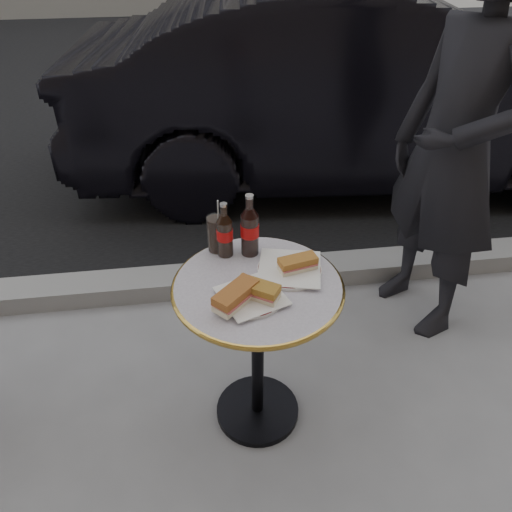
{
  "coord_description": "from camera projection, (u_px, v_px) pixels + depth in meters",
  "views": [
    {
      "loc": [
        -0.19,
        -1.37,
        1.86
      ],
      "look_at": [
        0.0,
        0.05,
        0.82
      ],
      "focal_mm": 35.0,
      "sensor_mm": 36.0,
      "label": 1
    }
  ],
  "objects": [
    {
      "name": "pedestrian",
      "position": [
        455.0,
        154.0,
        2.21
      ],
      "size": [
        0.64,
        0.78,
        1.85
      ],
      "primitive_type": "imported",
      "rotation": [
        0.0,
        0.0,
        -1.23
      ],
      "color": "black",
      "rests_on": "ground"
    },
    {
      "name": "sandwich_left_b",
      "position": [
        257.0,
        291.0,
        1.69
      ],
      "size": [
        0.16,
        0.14,
        0.05
      ],
      "primitive_type": "cube",
      "rotation": [
        0.0,
        0.0,
        -0.59
      ],
      "color": "#A27029",
      "rests_on": "plate_left"
    },
    {
      "name": "sandwich_right",
      "position": [
        298.0,
        264.0,
        1.81
      ],
      "size": [
        0.15,
        0.1,
        0.05
      ],
      "primitive_type": "cube",
      "rotation": [
        0.0,
        0.0,
        0.23
      ],
      "color": "#A96A2B",
      "rests_on": "plate_right"
    },
    {
      "name": "cola_bottle_right",
      "position": [
        250.0,
        225.0,
        1.86
      ],
      "size": [
        0.09,
        0.09,
        0.26
      ],
      "primitive_type": null,
      "rotation": [
        0.0,
        0.0,
        -0.27
      ],
      "color": "black",
      "rests_on": "bistro_table"
    },
    {
      "name": "plate_left",
      "position": [
        252.0,
        297.0,
        1.71
      ],
      "size": [
        0.25,
        0.25,
        0.01
      ],
      "primitive_type": "cylinder",
      "rotation": [
        0.0,
        0.0,
        0.17
      ],
      "color": "silver",
      "rests_on": "bistro_table"
    },
    {
      "name": "sandwich_left_a",
      "position": [
        236.0,
        297.0,
        1.66
      ],
      "size": [
        0.18,
        0.17,
        0.06
      ],
      "primitive_type": "cube",
      "rotation": [
        0.0,
        0.0,
        0.78
      ],
      "color": "#9D5927",
      "rests_on": "plate_left"
    },
    {
      "name": "cola_glass",
      "position": [
        216.0,
        234.0,
        1.91
      ],
      "size": [
        0.07,
        0.07,
        0.15
      ],
      "primitive_type": "cylinder",
      "rotation": [
        0.0,
        0.0,
        -0.02
      ],
      "color": "black",
      "rests_on": "bistro_table"
    },
    {
      "name": "curb",
      "position": [
        236.0,
        278.0,
        2.9
      ],
      "size": [
        40.0,
        0.2,
        0.12
      ],
      "primitive_type": "cube",
      "color": "gray",
      "rests_on": "ground"
    },
    {
      "name": "cola_bottle_left",
      "position": [
        225.0,
        230.0,
        1.86
      ],
      "size": [
        0.07,
        0.07,
        0.23
      ],
      "primitive_type": null,
      "rotation": [
        0.0,
        0.0,
        -0.19
      ],
      "color": "black",
      "rests_on": "bistro_table"
    },
    {
      "name": "plate_right",
      "position": [
        289.0,
        270.0,
        1.84
      ],
      "size": [
        0.31,
        0.31,
        0.01
      ],
      "primitive_type": "cylinder",
      "rotation": [
        0.0,
        0.0,
        -0.41
      ],
      "color": "white",
      "rests_on": "bistro_table"
    },
    {
      "name": "ground",
      "position": [
        258.0,
        412.0,
        2.21
      ],
      "size": [
        80.0,
        80.0,
        0.0
      ],
      "primitive_type": "plane",
      "color": "gray",
      "rests_on": "ground"
    },
    {
      "name": "bistro_table",
      "position": [
        258.0,
        355.0,
        2.0
      ],
      "size": [
        0.62,
        0.62,
        0.73
      ],
      "primitive_type": null,
      "color": "#BAB2C4",
      "rests_on": "ground"
    },
    {
      "name": "asphalt_road",
      "position": [
        203.0,
        78.0,
        6.21
      ],
      "size": [
        40.0,
        8.0,
        0.0
      ],
      "primitive_type": "cube",
      "color": "black",
      "rests_on": "ground"
    },
    {
      "name": "parked_car",
      "position": [
        369.0,
        86.0,
        3.68
      ],
      "size": [
        1.87,
        4.44,
        1.42
      ],
      "primitive_type": "imported",
      "rotation": [
        0.0,
        0.0,
        1.48
      ],
      "color": "black",
      "rests_on": "ground"
    }
  ]
}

